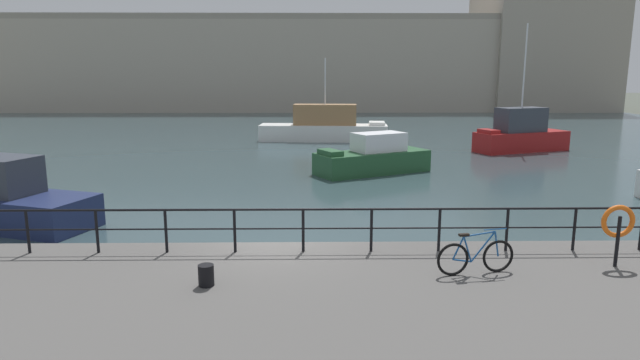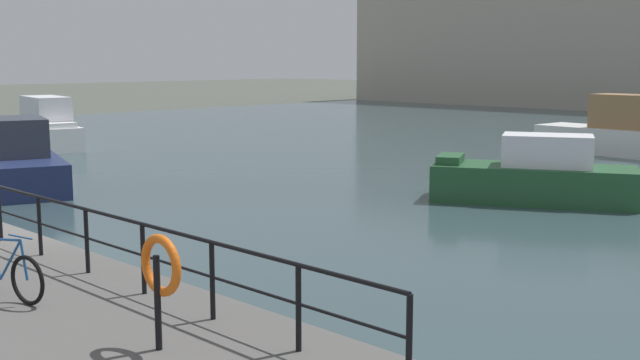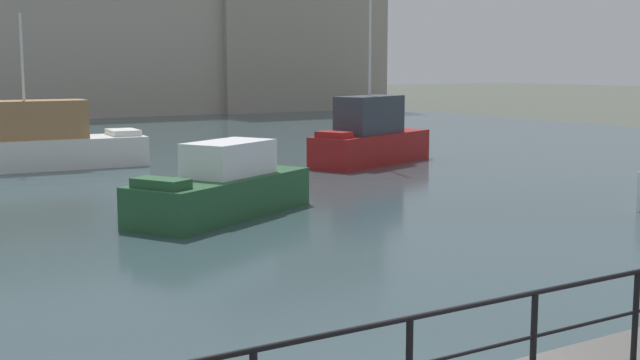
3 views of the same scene
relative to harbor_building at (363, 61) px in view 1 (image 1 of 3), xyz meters
The scene contains 11 objects.
ground_plane 62.04m from the harbor_building, 97.37° to the right, with size 240.00×240.00×0.00m, color #4C5147.
water_basin 32.62m from the harbor_building, 104.32° to the right, with size 80.00×60.00×0.01m, color #33474C.
harbor_building is the anchor object (origin of this frame).
moored_blue_motorboat 48.08m from the harbor_building, 94.67° to the right, with size 6.07×4.47×2.00m.
moored_red_daysailer 59.76m from the harbor_building, 106.59° to the right, with size 5.97×3.91×2.29m.
moored_green_narrowboat 35.42m from the harbor_building, 99.88° to the right, with size 9.45×3.01×5.96m.
moored_harbor_tender 40.94m from the harbor_building, 80.98° to the right, with size 6.50×3.99×7.91m.
quay_railing 62.77m from the harbor_building, 98.11° to the right, with size 23.05×0.07×1.08m.
parked_bicycle 63.81m from the harbor_building, 93.13° to the right, with size 1.75×0.39×0.98m.
mooring_bollard 64.95m from the harbor_building, 98.11° to the right, with size 0.32×0.32×0.44m, color black.
life_ring_stand 63.21m from the harbor_building, 90.18° to the right, with size 0.75×0.16×1.40m.
Camera 1 is at (0.93, -13.40, 4.98)m, focal length 30.74 mm.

